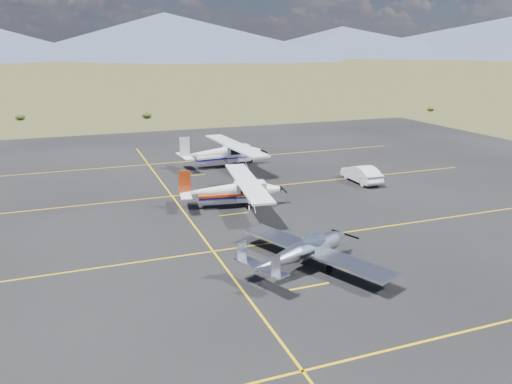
{
  "coord_description": "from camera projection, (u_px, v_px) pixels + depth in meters",
  "views": [
    {
      "loc": [
        -12.58,
        -21.99,
        10.54
      ],
      "look_at": [
        -1.76,
        6.74,
        1.6
      ],
      "focal_mm": 35.0,
      "sensor_mm": 36.0,
      "label": 1
    }
  ],
  "objects": [
    {
      "name": "aircraft_plain",
      "position": [
        223.0,
        152.0,
        45.48
      ],
      "size": [
        7.04,
        11.72,
        2.96
      ],
      "rotation": [
        0.0,
        0.0,
        0.07
      ],
      "color": "white",
      "rests_on": "apron"
    },
    {
      "name": "apron",
      "position": [
        279.0,
        211.0,
        33.25
      ],
      "size": [
        72.0,
        72.0,
        0.02
      ],
      "primitive_type": "cube",
      "color": "black",
      "rests_on": "ground"
    },
    {
      "name": "aircraft_low_wing",
      "position": [
        305.0,
        250.0,
        24.48
      ],
      "size": [
        6.7,
        8.82,
        1.96
      ],
      "rotation": [
        0.0,
        0.0,
        0.4
      ],
      "color": "silver",
      "rests_on": "apron"
    },
    {
      "name": "sedan",
      "position": [
        361.0,
        174.0,
        40.26
      ],
      "size": [
        1.49,
        4.24,
        1.4
      ],
      "primitive_type": "imported",
      "rotation": [
        0.0,
        0.0,
        3.14
      ],
      "color": "white",
      "rests_on": "apron"
    },
    {
      "name": "aircraft_cessna",
      "position": [
        232.0,
        190.0,
        34.03
      ],
      "size": [
        6.37,
        10.51,
        2.65
      ],
      "rotation": [
        0.0,
        0.0,
        -0.15
      ],
      "color": "white",
      "rests_on": "apron"
    },
    {
      "name": "ground",
      "position": [
        330.0,
        250.0,
        26.96
      ],
      "size": [
        1600.0,
        1600.0,
        0.0
      ],
      "primitive_type": "plane",
      "color": "#383D1C",
      "rests_on": "ground"
    }
  ]
}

